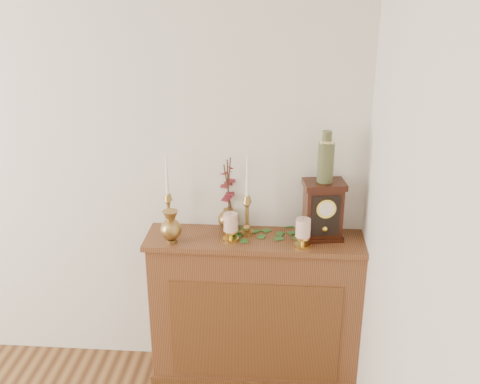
# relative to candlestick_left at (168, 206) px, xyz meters

# --- Properties ---
(console_shelf) EXTENTS (1.24, 0.34, 0.93)m
(console_shelf) POSITION_rel_candlestick_left_xyz_m (0.50, -0.06, -0.64)
(console_shelf) COLOR brown
(console_shelf) RESTS_ON ground
(candlestick_left) EXTENTS (0.08, 0.08, 0.46)m
(candlestick_left) POSITION_rel_candlestick_left_xyz_m (0.00, 0.00, 0.00)
(candlestick_left) COLOR #A37A41
(candlestick_left) RESTS_ON console_shelf
(candlestick_center) EXTENTS (0.08, 0.08, 0.47)m
(candlestick_center) POSITION_rel_candlestick_left_xyz_m (0.45, -0.02, 0.01)
(candlestick_center) COLOR #A37A41
(candlestick_center) RESTS_ON console_shelf
(bud_vase) EXTENTS (0.12, 0.12, 0.19)m
(bud_vase) POSITION_rel_candlestick_left_xyz_m (0.04, -0.16, -0.06)
(bud_vase) COLOR #A37A41
(bud_vase) RESTS_ON console_shelf
(ginger_jar) EXTENTS (0.18, 0.19, 0.44)m
(ginger_jar) POSITION_rel_candlestick_left_xyz_m (0.33, 0.08, 0.05)
(ginger_jar) COLOR #A37A41
(ginger_jar) RESTS_ON console_shelf
(pillar_candle_left) EXTENTS (0.09, 0.09, 0.17)m
(pillar_candle_left) POSITION_rel_candlestick_left_xyz_m (0.36, -0.11, -0.06)
(pillar_candle_left) COLOR gold
(pillar_candle_left) RESTS_ON console_shelf
(pillar_candle_right) EXTENTS (0.09, 0.09, 0.17)m
(pillar_candle_right) POSITION_rel_candlestick_left_xyz_m (0.75, -0.15, -0.06)
(pillar_candle_right) COLOR gold
(pillar_candle_right) RESTS_ON console_shelf
(ivy_garland) EXTENTS (0.48, 0.16, 0.08)m
(ivy_garland) POSITION_rel_candlestick_left_xyz_m (0.55, -0.05, -0.14)
(ivy_garland) COLOR #2C6225
(ivy_garland) RESTS_ON console_shelf
(mantel_clock) EXTENTS (0.24, 0.19, 0.33)m
(mantel_clock) POSITION_rel_candlestick_left_xyz_m (0.86, -0.03, 0.01)
(mantel_clock) COLOR #34150A
(mantel_clock) RESTS_ON console_shelf
(ceramic_vase) EXTENTS (0.09, 0.09, 0.28)m
(ceramic_vase) POSITION_rel_candlestick_left_xyz_m (0.86, -0.03, 0.31)
(ceramic_vase) COLOR #1C382B
(ceramic_vase) RESTS_ON mantel_clock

